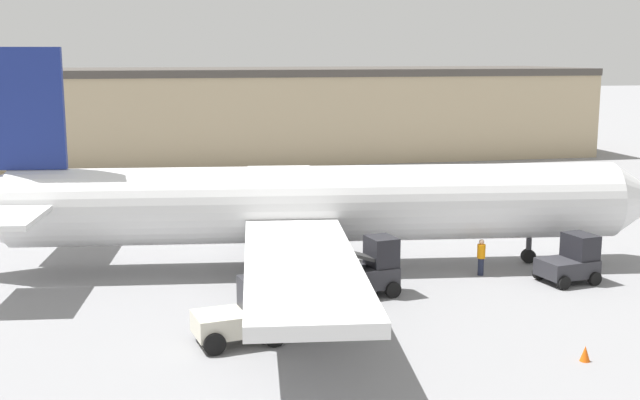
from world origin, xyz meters
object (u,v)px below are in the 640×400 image
(baggage_tug, at_px, (245,313))
(safety_cone_near, at_px, (585,354))
(belt_loader_truck, at_px, (371,269))
(airplane, at_px, (301,206))
(ground_crew_worker, at_px, (481,256))
(pushback_tug, at_px, (571,261))

(baggage_tug, relative_size, safety_cone_near, 6.19)
(baggage_tug, distance_m, belt_loader_truck, 7.69)
(airplane, xyz_separation_m, belt_loader_truck, (2.13, -5.00, -1.94))
(ground_crew_worker, distance_m, pushback_tug, 4.11)
(ground_crew_worker, bearing_deg, baggage_tug, 175.33)
(baggage_tug, bearing_deg, belt_loader_truck, 28.21)
(baggage_tug, relative_size, pushback_tug, 1.23)
(baggage_tug, relative_size, belt_loader_truck, 1.21)
(belt_loader_truck, bearing_deg, ground_crew_worker, 7.08)
(airplane, bearing_deg, safety_cone_near, -55.35)
(airplane, relative_size, ground_crew_worker, 20.82)
(pushback_tug, bearing_deg, baggage_tug, -173.62)
(safety_cone_near, bearing_deg, pushback_tug, 63.25)
(belt_loader_truck, distance_m, safety_cone_near, 10.46)
(airplane, height_order, baggage_tug, airplane)
(ground_crew_worker, xyz_separation_m, belt_loader_truck, (-5.99, -1.84, 0.22))
(pushback_tug, distance_m, safety_cone_near, 10.11)
(ground_crew_worker, relative_size, belt_loader_truck, 0.62)
(airplane, relative_size, pushback_tug, 13.29)
(ground_crew_worker, bearing_deg, belt_loader_truck, 164.09)
(belt_loader_truck, xyz_separation_m, safety_cone_near, (5.09, -9.09, -0.88))
(safety_cone_near, bearing_deg, ground_crew_worker, 85.25)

